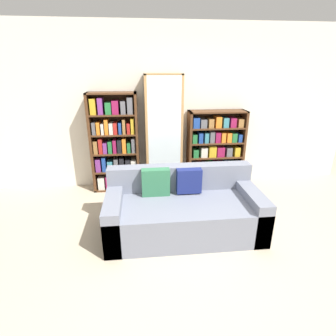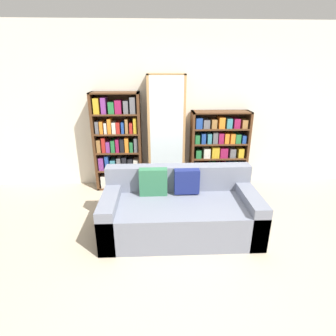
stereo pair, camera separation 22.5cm
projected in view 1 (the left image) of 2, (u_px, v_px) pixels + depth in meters
ground_plane at (195, 263)px, 2.87m from camera, size 16.00×16.00×0.00m
wall_back at (171, 109)px, 4.48m from camera, size 6.44×0.06×2.70m
couch at (183, 210)px, 3.38m from camera, size 1.93×0.94×0.81m
bookshelf_left at (115, 145)px, 4.40m from camera, size 0.79×0.32×1.65m
display_cabinet at (164, 135)px, 4.41m from camera, size 0.61×0.36×1.92m
bookshelf_right at (215, 150)px, 4.62m from camera, size 0.98×0.32×1.33m
wine_bottle at (201, 186)px, 4.38m from camera, size 0.08×0.08×0.38m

